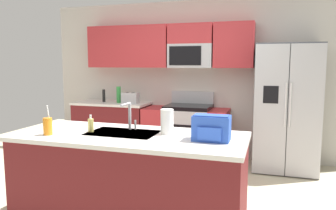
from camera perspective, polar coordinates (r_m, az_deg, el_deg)
The scene contains 14 objects.
ground_plane at distance 3.85m, azimuth -2.57°, elevation -16.82°, with size 9.00×9.00×0.00m, color beige.
kitchen_wall_unit at distance 5.55m, azimuth 3.35°, elevation 6.24°, with size 5.20×0.43×2.60m.
back_counter at distance 5.85m, azimuth -9.65°, elevation -3.87°, with size 1.30×0.63×0.90m.
range_oven at distance 5.38m, azimuth 3.18°, elevation -4.83°, with size 1.36×0.61×1.10m.
refrigerator at distance 5.08m, azimuth 19.90°, elevation -0.48°, with size 0.90×0.76×1.85m.
island_counter at distance 3.28m, azimuth -6.49°, elevation -12.74°, with size 2.19×0.95×0.90m.
toaster at distance 5.56m, azimuth -6.56°, elevation 1.23°, with size 0.28×0.16×0.18m.
pepper_mill at distance 5.84m, azimuth -11.11°, elevation 1.61°, with size 0.05×0.05×0.22m, color black.
bottle_green at distance 5.66m, azimuth -8.57°, elevation 1.79°, with size 0.07×0.07×0.28m, color green.
sink_faucet at distance 3.33m, azimuth -6.78°, elevation -1.49°, with size 0.09×0.21×0.28m.
drink_cup_orange at distance 3.29m, azimuth -20.19°, elevation -3.48°, with size 0.08×0.08×0.28m.
soap_dispenser at distance 3.32m, azimuth -13.29°, elevation -3.39°, with size 0.06×0.06×0.17m.
paper_towel_roll at distance 3.12m, azimuth -0.17°, elevation -2.92°, with size 0.12×0.12×0.24m, color white.
backpack at distance 2.88m, azimuth 7.56°, elevation -3.89°, with size 0.32×0.22×0.23m.
Camera 1 is at (1.21, -3.30, 1.57)m, focal length 35.04 mm.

